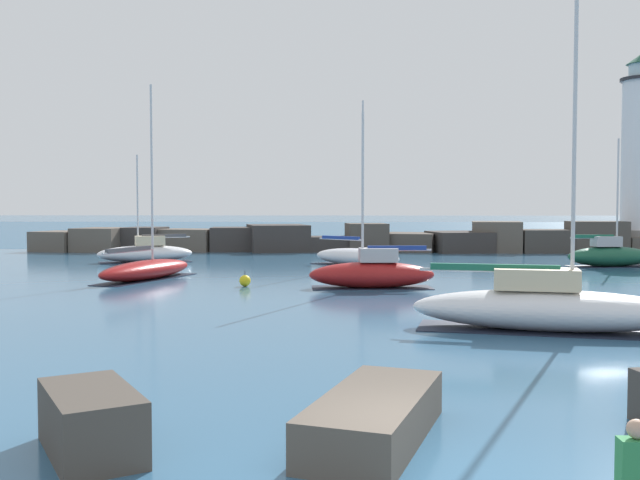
{
  "coord_description": "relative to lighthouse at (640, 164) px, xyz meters",
  "views": [
    {
      "loc": [
        -0.89,
        -9.95,
        3.77
      ],
      "look_at": [
        -2.12,
        18.16,
        2.46
      ],
      "focal_mm": 40.0,
      "sensor_mm": 36.0,
      "label": 1
    }
  ],
  "objects": [
    {
      "name": "ground_plane",
      "position": [
        -23.57,
        -51.74,
        -7.39
      ],
      "size": [
        600.0,
        600.0,
        0.0
      ],
      "primitive_type": "plane",
      "color": "#336084"
    },
    {
      "name": "sailboat_moored_5",
      "position": [
        -8.15,
        -16.15,
        -6.66
      ],
      "size": [
        5.67,
        2.51,
        8.05
      ],
      "color": "#195138",
      "rests_on": "ground"
    },
    {
      "name": "open_sea_beyond",
      "position": [
        -23.57,
        58.65,
        -7.39
      ],
      "size": [
        400.0,
        116.0,
        0.01
      ],
      "color": "#235175",
      "rests_on": "ground"
    },
    {
      "name": "sailboat_moored_4",
      "position": [
        -23.46,
        -28.61,
        -6.69
      ],
      "size": [
        5.98,
        2.36,
        8.12
      ],
      "color": "maroon",
      "rests_on": "ground"
    },
    {
      "name": "sailboat_moored_0",
      "position": [
        -35.08,
        -25.29,
        -6.84
      ],
      "size": [
        4.07,
        7.68,
        10.14
      ],
      "color": "maroon",
      "rests_on": "ground"
    },
    {
      "name": "mooring_buoy_orange_near",
      "position": [
        -29.48,
        -28.28,
        -7.12
      ],
      "size": [
        0.54,
        0.54,
        0.74
      ],
      "color": "yellow",
      "rests_on": "ground"
    },
    {
      "name": "breakwater_jetty",
      "position": [
        -21.96,
        -1.43,
        -6.39
      ],
      "size": [
        57.88,
        7.0,
        2.58
      ],
      "color": "brown",
      "rests_on": "ground"
    },
    {
      "name": "sailboat_moored_1",
      "position": [
        -18.45,
        -39.9,
        -6.67
      ],
      "size": [
        8.6,
        3.84,
        10.88
      ],
      "color": "white",
      "rests_on": "ground"
    },
    {
      "name": "sailboat_moored_3",
      "position": [
        -24.12,
        -16.08,
        -6.8
      ],
      "size": [
        6.43,
        5.91,
        10.48
      ],
      "color": "white",
      "rests_on": "ground"
    },
    {
      "name": "lighthouse",
      "position": [
        0.0,
        0.0,
        0.0
      ],
      "size": [
        4.03,
        4.03,
        16.68
      ],
      "color": "gray",
      "rests_on": "ground"
    },
    {
      "name": "sailboat_moored_7",
      "position": [
        -38.46,
        -13.79,
        -6.73
      ],
      "size": [
        6.72,
        4.46,
        7.28
      ],
      "color": "white",
      "rests_on": "ground"
    }
  ]
}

